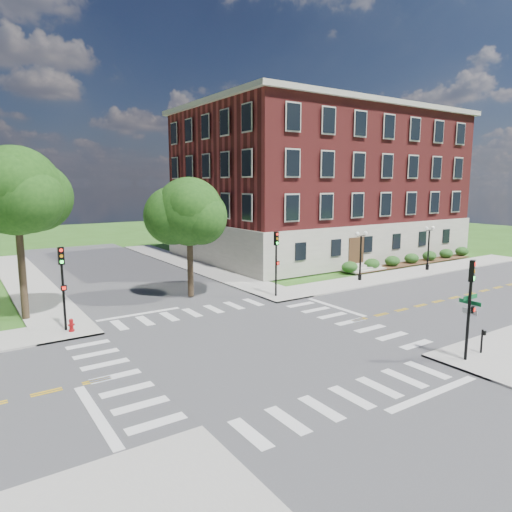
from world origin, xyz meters
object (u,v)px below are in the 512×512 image
traffic_signal_se (470,297)px  traffic_signal_nw (62,278)px  twin_lamp_east (429,245)px  street_sign_pole (469,314)px  push_button_post (482,340)px  fire_hydrant (71,325)px  twin_lamp_west (361,253)px  traffic_signal_ne (276,255)px

traffic_signal_se → traffic_signal_nw: bearing=134.3°
traffic_signal_se → traffic_signal_nw: 21.31m
twin_lamp_east → street_sign_pole: (-18.00, -15.20, -0.21)m
push_button_post → fire_hydrant: 21.86m
traffic_signal_se → traffic_signal_nw: same height
twin_lamp_west → traffic_signal_se: bearing=-120.7°
traffic_signal_nw → fire_hydrant: 2.76m
twin_lamp_west → fire_hydrant: (-23.92, -0.77, -2.06)m
push_button_post → fire_hydrant: (-16.12, 14.76, -0.33)m
traffic_signal_nw → twin_lamp_east: size_ratio=1.13×
push_button_post → street_sign_pole: bearing=177.9°
traffic_signal_ne → fire_hydrant: traffic_signal_ne is taller
street_sign_pole → traffic_signal_nw: bearing=134.9°
traffic_signal_se → push_button_post: bearing=3.0°
twin_lamp_east → push_button_post: 22.72m
traffic_signal_se → street_sign_pole: bearing=28.5°
push_button_post → traffic_signal_nw: bearing=137.1°
traffic_signal_nw → street_sign_pole: bearing=-45.1°
traffic_signal_se → twin_lamp_west: traffic_signal_se is taller
traffic_signal_ne → push_button_post: (1.60, -15.00, -2.39)m
traffic_signal_se → traffic_signal_ne: (-0.13, 15.08, 0.00)m
traffic_signal_nw → street_sign_pole: traffic_signal_nw is taller
traffic_signal_se → twin_lamp_west: size_ratio=1.13×
push_button_post → twin_lamp_east: bearing=42.3°
twin_lamp_east → street_sign_pole: bearing=-139.8°
traffic_signal_se → twin_lamp_west: 18.17m
traffic_signal_nw → push_button_post: size_ratio=4.00×
traffic_signal_ne → traffic_signal_nw: size_ratio=1.00×
twin_lamp_east → fire_hydrant: size_ratio=5.64×
traffic_signal_ne → fire_hydrant: bearing=-179.1°
traffic_signal_ne → twin_lamp_west: bearing=3.3°
street_sign_pole → twin_lamp_west: bearing=59.7°
twin_lamp_east → fire_hydrant: 32.95m
twin_lamp_west → twin_lamp_east: size_ratio=1.00×
twin_lamp_west → push_button_post: (-7.80, -15.54, -1.73)m
twin_lamp_west → street_sign_pole: size_ratio=1.36×
traffic_signal_ne → twin_lamp_east: 18.38m
push_button_post → fire_hydrant: bearing=137.5°
traffic_signal_nw → push_button_post: 22.43m
traffic_signal_se → street_sign_pole: (0.23, 0.12, -0.88)m
traffic_signal_ne → twin_lamp_west: 9.44m
twin_lamp_east → street_sign_pole: size_ratio=1.36×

